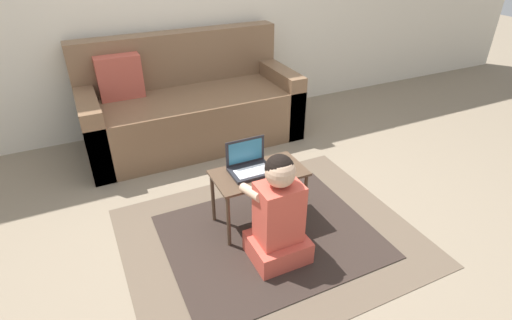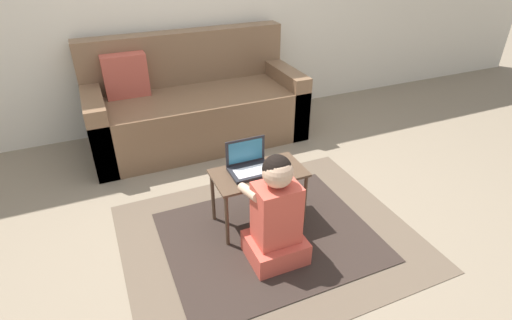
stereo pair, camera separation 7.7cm
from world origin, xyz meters
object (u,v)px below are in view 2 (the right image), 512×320
object	(u,v)px
laptop_desk	(259,179)
laptop	(250,166)
couch	(195,106)
person_seated	(276,216)
computer_mouse	(283,167)

from	to	relation	value
laptop_desk	laptop	bearing A→B (deg)	143.82
couch	laptop	xyz separation A→B (m)	(-0.01, -1.33, 0.11)
laptop_desk	person_seated	distance (m)	0.35
couch	person_seated	world-z (taller)	couch
laptop_desk	laptop	world-z (taller)	laptop
couch	laptop_desk	xyz separation A→B (m)	(0.03, -1.37, 0.03)
laptop	computer_mouse	distance (m)	0.21
couch	laptop_desk	world-z (taller)	couch
laptop_desk	couch	bearing A→B (deg)	91.35
person_seated	computer_mouse	bearing A→B (deg)	56.90
laptop	computer_mouse	world-z (taller)	laptop
person_seated	laptop	bearing A→B (deg)	90.49
laptop_desk	computer_mouse	size ratio (longest dim) A/B	6.44
laptop_desk	computer_mouse	bearing A→B (deg)	-16.16
laptop_desk	person_seated	world-z (taller)	person_seated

